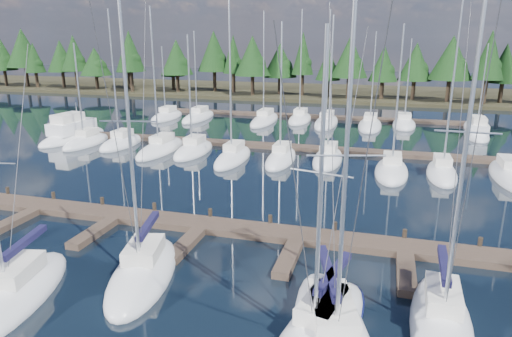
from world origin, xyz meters
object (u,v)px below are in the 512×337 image
(main_dock, at_px, (201,229))
(front_sailboat_6, at_px, (441,322))
(front_sailboat_2, at_px, (14,295))
(motor_yacht_left, at_px, (73,135))
(motor_yacht_right, at_px, (477,133))
(front_sailboat_3, at_px, (143,272))
(front_sailboat_4, at_px, (319,333))

(main_dock, distance_m, front_sailboat_6, 14.67)
(front_sailboat_2, xyz_separation_m, front_sailboat_6, (18.50, 3.02, 0.04))
(front_sailboat_2, distance_m, front_sailboat_6, 18.75)
(front_sailboat_2, relative_size, front_sailboat_6, 0.79)
(front_sailboat_6, bearing_deg, motor_yacht_left, 144.67)
(motor_yacht_left, relative_size, motor_yacht_right, 1.29)
(front_sailboat_3, bearing_deg, front_sailboat_6, -1.57)
(main_dock, bearing_deg, front_sailboat_6, -25.63)
(front_sailboat_6, height_order, motor_yacht_left, front_sailboat_6)
(front_sailboat_3, height_order, front_sailboat_4, front_sailboat_3)
(main_dock, xyz_separation_m, front_sailboat_6, (13.23, -6.35, 0.11))
(front_sailboat_6, xyz_separation_m, motor_yacht_left, (-37.76, 26.77, 0.24))
(main_dock, distance_m, motor_yacht_left, 31.92)
(main_dock, xyz_separation_m, motor_yacht_left, (-24.53, 20.42, 0.35))
(front_sailboat_2, distance_m, front_sailboat_4, 13.81)
(front_sailboat_2, bearing_deg, front_sailboat_6, 9.29)
(motor_yacht_right, bearing_deg, main_dock, -121.32)
(main_dock, xyz_separation_m, front_sailboat_3, (-0.60, -5.97, 0.09))
(motor_yacht_right, bearing_deg, front_sailboat_4, -106.39)
(front_sailboat_4, distance_m, motor_yacht_left, 43.82)
(front_sailboat_3, bearing_deg, main_dock, 84.24)
(front_sailboat_2, xyz_separation_m, front_sailboat_4, (13.77, 0.99, 0.00))
(front_sailboat_4, bearing_deg, motor_yacht_left, 138.91)
(front_sailboat_6, bearing_deg, front_sailboat_4, -156.76)
(front_sailboat_2, height_order, front_sailboat_4, front_sailboat_4)
(front_sailboat_6, bearing_deg, front_sailboat_3, 178.43)
(front_sailboat_4, xyz_separation_m, front_sailboat_6, (4.73, 2.03, 0.03))
(front_sailboat_3, height_order, front_sailboat_6, front_sailboat_6)
(front_sailboat_4, relative_size, motor_yacht_left, 1.22)
(front_sailboat_4, bearing_deg, motor_yacht_right, 73.61)
(front_sailboat_6, relative_size, motor_yacht_right, 1.87)
(front_sailboat_3, distance_m, front_sailboat_4, 9.41)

